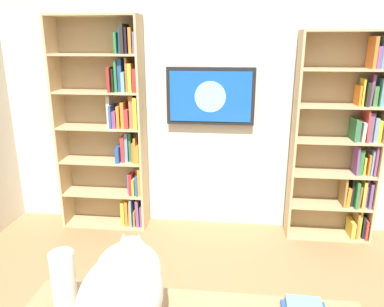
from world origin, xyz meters
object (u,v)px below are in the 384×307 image
(bookshelf_right, at_px, (112,128))
(wall_mounted_tv, at_px, (210,96))
(bookshelf_left, at_px, (346,141))
(cat, at_px, (123,290))
(paper_towel_roll, at_px, (64,280))

(bookshelf_right, relative_size, wall_mounted_tv, 2.48)
(wall_mounted_tv, bearing_deg, bookshelf_left, 176.33)
(bookshelf_left, xyz_separation_m, cat, (1.52, 2.31, -0.07))
(wall_mounted_tv, height_order, paper_towel_roll, wall_mounted_tv)
(bookshelf_right, relative_size, cat, 3.17)
(bookshelf_right, height_order, wall_mounted_tv, bookshelf_right)
(wall_mounted_tv, xyz_separation_m, paper_towel_roll, (0.51, 2.29, -0.51))
(bookshelf_left, relative_size, paper_towel_roll, 7.29)
(bookshelf_left, xyz_separation_m, wall_mounted_tv, (1.31, -0.08, 0.39))
(bookshelf_right, relative_size, paper_towel_roll, 7.81)
(bookshelf_left, relative_size, bookshelf_right, 0.93)
(bookshelf_left, height_order, cat, bookshelf_left)
(bookshelf_right, xyz_separation_m, wall_mounted_tv, (-0.99, -0.08, 0.32))
(bookshelf_left, relative_size, wall_mounted_tv, 2.32)
(cat, bearing_deg, wall_mounted_tv, -94.95)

